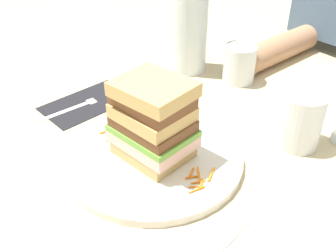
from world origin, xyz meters
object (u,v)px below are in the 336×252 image
(empty_tumbler_1, at_px, (239,64))
(water_bottle, at_px, (190,8))
(knife, at_px, (244,221))
(sandwich, at_px, (153,121))
(napkin_dark, at_px, (88,102))
(juice_glass, at_px, (299,122))
(fork, at_px, (78,105))
(main_plate, at_px, (154,157))

(empty_tumbler_1, bearing_deg, water_bottle, -158.79)
(knife, relative_size, water_bottle, 0.65)
(sandwich, distance_m, water_bottle, 0.34)
(napkin_dark, height_order, water_bottle, water_bottle)
(juice_glass, relative_size, water_bottle, 0.31)
(fork, relative_size, water_bottle, 0.54)
(fork, height_order, juice_glass, juice_glass)
(fork, height_order, water_bottle, water_bottle)
(napkin_dark, height_order, juice_glass, juice_glass)
(juice_glass, bearing_deg, napkin_dark, -149.70)
(fork, bearing_deg, water_bottle, 86.43)
(napkin_dark, bearing_deg, empty_tumbler_1, 66.73)
(napkin_dark, distance_m, water_bottle, 0.29)
(sandwich, bearing_deg, main_plate, 163.81)
(knife, xyz_separation_m, water_bottle, (-0.38, 0.25, 0.14))
(knife, relative_size, empty_tumbler_1, 2.54)
(sandwich, distance_m, knife, 0.19)
(main_plate, xyz_separation_m, juice_glass, (0.12, 0.21, 0.04))
(main_plate, height_order, knife, main_plate)
(fork, height_order, knife, fork)
(fork, height_order, empty_tumbler_1, empty_tumbler_1)
(fork, xyz_separation_m, water_bottle, (0.02, 0.27, 0.13))
(main_plate, relative_size, water_bottle, 0.92)
(water_bottle, relative_size, empty_tumbler_1, 3.88)
(water_bottle, bearing_deg, knife, -33.41)
(sandwich, height_order, fork, sandwich)
(juice_glass, distance_m, water_bottle, 0.34)
(main_plate, distance_m, empty_tumbler_1, 0.32)
(fork, relative_size, knife, 0.83)
(main_plate, relative_size, fork, 1.70)
(knife, bearing_deg, napkin_dark, 179.95)
(knife, height_order, juice_glass, juice_glass)
(napkin_dark, height_order, empty_tumbler_1, empty_tumbler_1)
(napkin_dark, distance_m, fork, 0.02)
(sandwich, bearing_deg, napkin_dark, 176.75)
(sandwich, height_order, juice_glass, sandwich)
(napkin_dark, bearing_deg, knife, -0.05)
(fork, distance_m, water_bottle, 0.31)
(fork, relative_size, empty_tumbler_1, 2.11)
(juice_glass, bearing_deg, knife, -73.24)
(fork, distance_m, knife, 0.40)
(juice_glass, xyz_separation_m, water_bottle, (-0.32, 0.05, 0.10))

